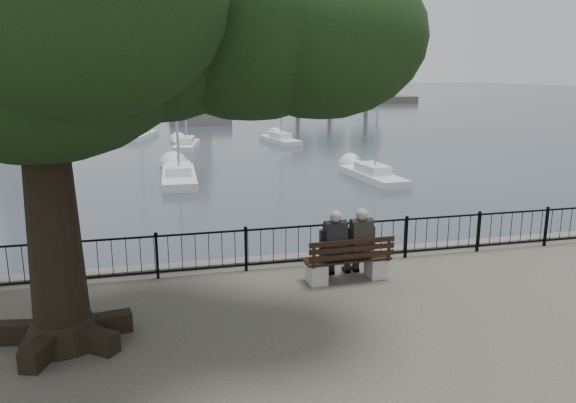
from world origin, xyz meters
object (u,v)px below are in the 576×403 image
object	(u,v)px
bench	(348,265)
lion_monument	(199,101)
person_left	(333,248)
tree	(87,9)
person_right	(358,245)

from	to	relation	value
bench	lion_monument	bearing A→B (deg)	88.91
bench	person_left	bearing A→B (deg)	162.74
bench	tree	bearing A→B (deg)	-164.01
tree	person_right	bearing A→B (deg)	16.41
bench	person_left	size ratio (longest dim) A/B	1.21
tree	lion_monument	distance (m)	50.49
bench	person_left	distance (m)	0.52
bench	tree	xyz separation A→B (m)	(-4.92, -1.41, 5.12)
bench	lion_monument	world-z (taller)	lion_monument
bench	tree	distance (m)	7.24
bench	person_right	bearing A→B (deg)	23.53
person_left	person_right	world-z (taller)	same
tree	lion_monument	xyz separation A→B (m)	(5.84, 49.97, -4.24)
tree	bench	bearing A→B (deg)	15.99
person_right	tree	world-z (taller)	tree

